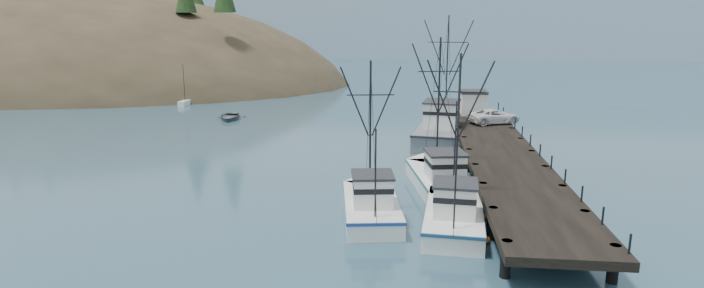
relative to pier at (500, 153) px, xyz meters
name	(u,v)px	position (x,y,z in m)	size (l,w,h in m)	color
ground	(300,237)	(-14.00, -16.00, -1.69)	(400.00, 400.00, 0.00)	#2B4C5F
pier	(500,153)	(0.00, 0.00, 0.00)	(6.00, 44.00, 2.00)	black
headland	(34,102)	(-88.95, 62.61, -6.24)	(134.80, 78.00, 51.00)	#382D1E
distant_ridge	(424,56)	(-4.00, 154.00, -1.69)	(360.00, 40.00, 26.00)	#9EB2C6
distant_ridge_far	(296,53)	(-54.00, 169.00, -1.69)	(180.00, 25.00, 18.00)	silver
moored_sailboats	(193,95)	(-44.59, 42.36, -1.36)	(16.90, 19.96, 6.35)	white
trawler_near	(454,213)	(-4.69, -12.89, -0.87)	(4.32, 10.98, 11.13)	white
trawler_mid	(371,203)	(-10.10, -11.70, -0.87)	(4.82, 10.64, 10.57)	white
trawler_far	(439,178)	(-5.29, -5.01, -0.87)	(5.58, 11.72, 11.86)	white
work_vessel	(443,129)	(-4.12, 12.85, -0.46)	(7.02, 16.52, 13.62)	slate
pier_shed	(473,102)	(-0.50, 18.00, 1.73)	(3.00, 3.20, 2.80)	silver
pickup_truck	(494,116)	(1.16, 12.35, 1.08)	(2.57, 5.57, 1.55)	silver
motorboat	(230,119)	(-31.37, 22.33, -1.69)	(3.76, 5.26, 1.09)	#52575B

